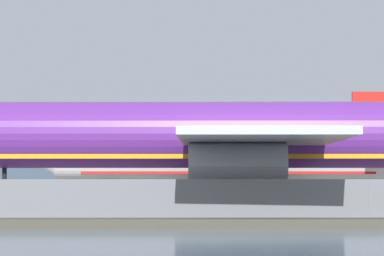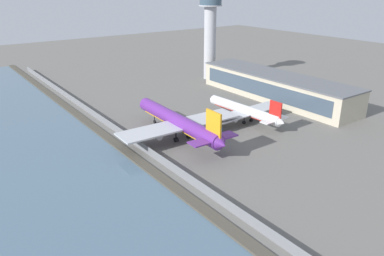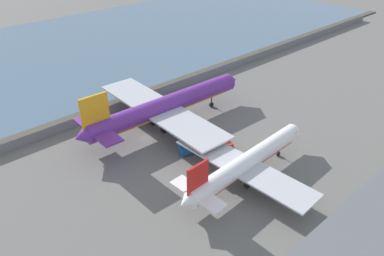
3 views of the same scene
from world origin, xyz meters
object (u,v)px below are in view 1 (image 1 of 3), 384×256
baggage_tug (168,200)px  ops_van (265,195)px  cargo_jet_purple (232,138)px  passenger_jet_white_red (234,162)px

baggage_tug → ops_van: 8.79m
cargo_jet_purple → baggage_tug: bearing=105.4°
cargo_jet_purple → ops_van: size_ratio=8.79×
cargo_jet_purple → baggage_tug: 18.31m
cargo_jet_purple → baggage_tug: cargo_jet_purple is taller
passenger_jet_white_red → ops_van: 15.00m
cargo_jet_purple → passenger_jet_white_red: size_ratio=1.33×
passenger_jet_white_red → ops_van: passenger_jet_white_red is taller
cargo_jet_purple → baggage_tug: (-4.71, 17.06, -4.67)m
passenger_jet_white_red → ops_van: size_ratio=6.61×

